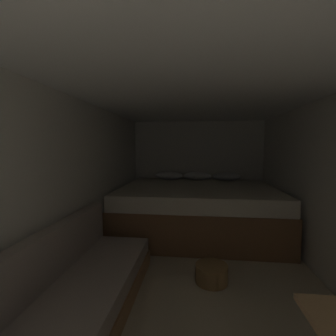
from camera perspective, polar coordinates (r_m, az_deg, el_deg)
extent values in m
plane|color=beige|center=(2.75, 7.04, -26.25)|extent=(7.24, 7.24, 0.00)
cube|color=silver|center=(5.02, 7.04, -0.15)|extent=(2.73, 0.05, 1.95)
cube|color=silver|center=(2.73, -22.24, -4.81)|extent=(0.05, 5.24, 1.95)
cube|color=white|center=(2.41, 7.57, 18.22)|extent=(2.73, 5.24, 0.05)
cube|color=brown|center=(4.11, 6.99, -11.26)|extent=(2.51, 1.95, 0.55)
cube|color=beige|center=(4.02, 7.05, -5.95)|extent=(2.47, 1.91, 0.22)
ellipsoid|color=white|center=(4.77, 0.23, -1.83)|extent=(0.54, 0.33, 0.16)
ellipsoid|color=white|center=(4.78, 13.84, -1.97)|extent=(0.54, 0.33, 0.16)
ellipsoid|color=white|center=(4.74, 7.04, -1.91)|extent=(0.54, 0.33, 0.16)
cube|color=#9E7247|center=(2.24, -22.57, -32.33)|extent=(0.72, 2.51, 0.16)
cube|color=#A8998E|center=(2.14, -22.73, -28.96)|extent=(0.68, 2.47, 0.15)
cube|color=#A8998E|center=(2.15, -30.42, -20.33)|extent=(0.12, 2.47, 0.42)
cylinder|color=olive|center=(2.79, 10.36, -23.55)|extent=(0.34, 0.34, 0.19)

